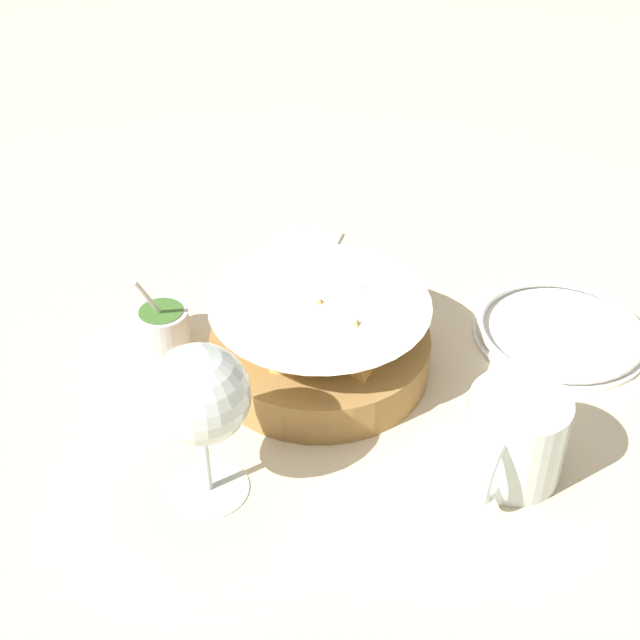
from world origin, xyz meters
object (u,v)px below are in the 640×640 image
at_px(sauce_cup, 163,325).
at_px(side_plate, 560,331).
at_px(wine_glass, 199,399).
at_px(beer_mug, 514,440).
at_px(food_basket, 321,340).

relative_size(sauce_cup, side_plate, 0.53).
bearing_deg(sauce_cup, wine_glass, 47.40).
height_order(sauce_cup, beer_mug, sauce_cup).
distance_m(food_basket, wine_glass, 0.21).
xyz_separation_m(wine_glass, beer_mug, (-0.15, 0.23, -0.07)).
bearing_deg(food_basket, beer_mug, 79.34).
xyz_separation_m(wine_glass, side_plate, (-0.37, 0.21, -0.10)).
bearing_deg(wine_glass, food_basket, 178.06).
distance_m(sauce_cup, beer_mug, 0.39).
height_order(sauce_cup, side_plate, sauce_cup).
xyz_separation_m(food_basket, sauce_cup, (0.04, -0.17, -0.02)).
relative_size(food_basket, wine_glass, 1.44).
height_order(wine_glass, beer_mug, wine_glass).
bearing_deg(side_plate, food_basket, -48.66).
distance_m(sauce_cup, wine_glass, 0.24).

